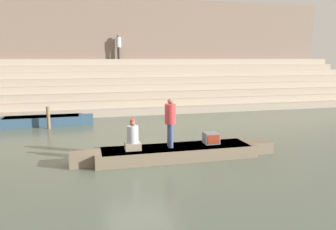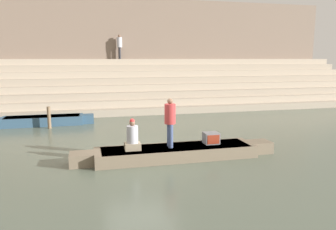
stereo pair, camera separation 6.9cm
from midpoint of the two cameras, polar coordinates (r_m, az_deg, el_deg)
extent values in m
plane|color=#566051|center=(11.68, -4.71, -7.11)|extent=(120.00, 120.00, 0.00)
cube|color=tan|center=(22.17, -9.22, 1.43)|extent=(36.00, 5.41, 0.42)
cube|color=#B2A28D|center=(22.45, -9.32, 2.61)|extent=(36.00, 4.73, 0.42)
cube|color=tan|center=(22.73, -9.42, 3.77)|extent=(36.00, 4.06, 0.42)
cube|color=#B2A28D|center=(23.03, -9.52, 4.89)|extent=(36.00, 3.38, 0.42)
cube|color=tan|center=(23.34, -9.61, 5.98)|extent=(36.00, 2.70, 0.42)
cube|color=#B2A28D|center=(23.65, -9.70, 7.04)|extent=(36.00, 2.03, 0.42)
cube|color=tan|center=(23.97, -9.79, 8.08)|extent=(36.00, 1.35, 0.42)
cube|color=#B2A28D|center=(24.30, -9.88, 9.09)|extent=(36.00, 0.68, 0.42)
cube|color=#7F6B5B|center=(25.24, -10.09, 10.75)|extent=(34.20, 1.20, 7.74)
cube|color=#4C4037|center=(24.81, -9.74, 2.52)|extent=(34.20, 0.12, 0.60)
cube|color=#756651|center=(11.32, 1.64, -6.54)|extent=(5.53, 1.27, 0.41)
cube|color=#993328|center=(11.27, 1.65, -5.65)|extent=(5.08, 1.17, 0.05)
cube|color=#756651|center=(12.51, 15.75, -5.32)|extent=(0.77, 0.70, 0.41)
cube|color=#756651|center=(10.94, -14.60, -7.45)|extent=(0.77, 0.70, 0.41)
cylinder|color=olive|center=(11.80, -3.21, -5.33)|extent=(2.47, 0.04, 0.04)
cylinder|color=#3D4C75|center=(11.23, 0.40, -3.45)|extent=(0.16, 0.16, 0.81)
cylinder|color=#3D4C75|center=(11.04, 0.66, -3.68)|extent=(0.16, 0.16, 0.81)
cylinder|color=#B23333|center=(10.99, 0.54, 0.19)|extent=(0.37, 0.37, 0.67)
sphere|color=brown|center=(10.92, 0.54, 2.43)|extent=(0.19, 0.19, 0.19)
cube|color=gray|center=(10.92, -6.00, -5.44)|extent=(0.52, 0.41, 0.24)
cylinder|color=#B2B2BC|center=(10.82, -6.04, -3.38)|extent=(0.37, 0.37, 0.57)
sphere|color=brown|center=(10.74, -6.08, -1.40)|extent=(0.19, 0.19, 0.19)
sphere|color=red|center=(10.72, -6.08, -1.04)|extent=(0.16, 0.16, 0.16)
cube|color=slate|center=(11.73, 7.68, -4.00)|extent=(0.52, 0.45, 0.40)
cube|color=#99331E|center=(11.52, 8.10, -4.26)|extent=(0.44, 0.02, 0.32)
cube|color=#33516B|center=(18.06, -20.83, -0.92)|extent=(3.99, 1.12, 0.46)
cube|color=#2D2D2D|center=(18.02, -20.87, -0.27)|extent=(3.67, 1.02, 0.05)
cube|color=#33516B|center=(17.92, -13.60, -0.63)|extent=(0.56, 0.62, 0.46)
cylinder|color=brown|center=(17.03, -19.90, -0.42)|extent=(0.17, 0.17, 1.08)
cylinder|color=#28282D|center=(24.46, -8.37, 10.60)|extent=(0.16, 0.16, 0.84)
cylinder|color=#28282D|center=(24.25, -8.32, 10.61)|extent=(0.16, 0.16, 0.84)
cylinder|color=#B2B2BC|center=(24.38, -8.39, 12.41)|extent=(0.38, 0.38, 0.70)
sphere|color=brown|center=(24.41, -8.41, 13.45)|extent=(0.20, 0.20, 0.20)
camera|label=1|loc=(0.03, -89.84, 0.03)|focal=35.00mm
camera|label=2|loc=(0.03, 90.16, -0.03)|focal=35.00mm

